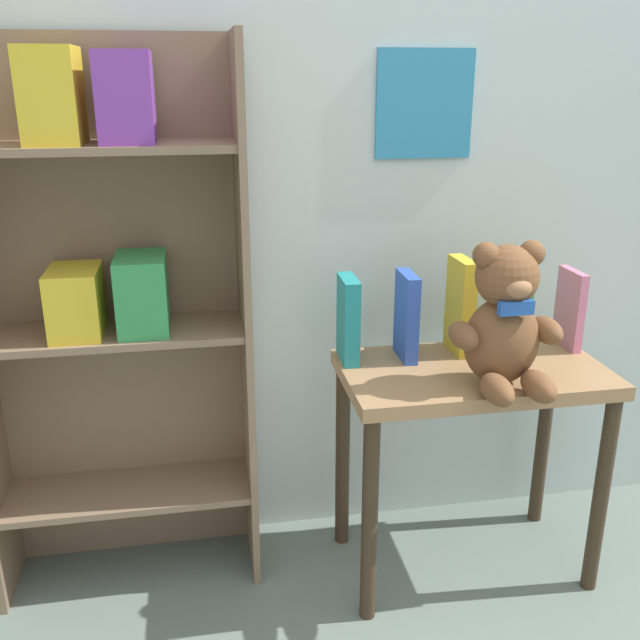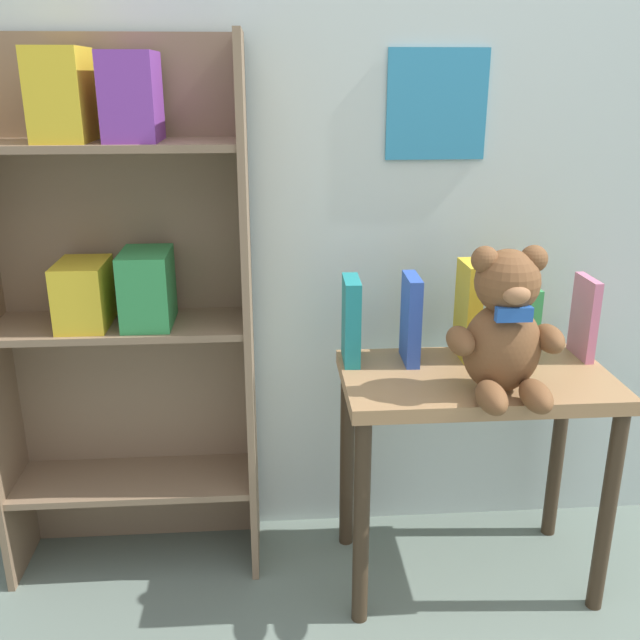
{
  "view_description": "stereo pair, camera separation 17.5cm",
  "coord_description": "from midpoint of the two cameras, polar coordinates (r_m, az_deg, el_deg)",
  "views": [
    {
      "loc": [
        -0.63,
        -0.36,
        1.3
      ],
      "look_at": [
        -0.33,
        1.27,
        0.73
      ],
      "focal_mm": 40.0,
      "sensor_mm": 36.0,
      "label": 1
    },
    {
      "loc": [
        -0.46,
        -0.38,
        1.3
      ],
      "look_at": [
        -0.33,
        1.27,
        0.73
      ],
      "focal_mm": 40.0,
      "sensor_mm": 36.0,
      "label": 2
    }
  ],
  "objects": [
    {
      "name": "book_standing_yellow",
      "position": [
        1.89,
        8.61,
        1.08
      ],
      "size": [
        0.04,
        0.12,
        0.25
      ],
      "primitive_type": "cube",
      "rotation": [
        0.0,
        0.0,
        0.03
      ],
      "color": "gold",
      "rests_on": "display_table"
    },
    {
      "name": "teddy_bear",
      "position": [
        1.69,
        11.78,
        -0.23
      ],
      "size": [
        0.27,
        0.24,
        0.35
      ],
      "color": "brown",
      "rests_on": "display_table"
    },
    {
      "name": "display_table",
      "position": [
        1.88,
        9.38,
        -6.67
      ],
      "size": [
        0.67,
        0.37,
        0.59
      ],
      "color": "#9E754C",
      "rests_on": "ground_plane"
    },
    {
      "name": "bookshelf_side",
      "position": [
        1.84,
        -19.0,
        2.24
      ],
      "size": [
        0.66,
        0.25,
        1.39
      ],
      "color": "#7F664C",
      "rests_on": "ground_plane"
    },
    {
      "name": "book_standing_blue",
      "position": [
        1.84,
        4.26,
        0.26
      ],
      "size": [
        0.04,
        0.12,
        0.23
      ],
      "primitive_type": "cube",
      "rotation": [
        0.0,
        0.0,
        -0.02
      ],
      "color": "#2D51B7",
      "rests_on": "display_table"
    },
    {
      "name": "book_standing_pink",
      "position": [
        2.0,
        17.04,
        0.81
      ],
      "size": [
        0.02,
        0.12,
        0.21
      ],
      "primitive_type": "cube",
      "rotation": [
        0.0,
        0.0,
        0.01
      ],
      "color": "#D17093",
      "rests_on": "display_table"
    },
    {
      "name": "wall_back",
      "position": [
        1.97,
        5.99,
        17.56
      ],
      "size": [
        4.8,
        0.07,
        2.5
      ],
      "color": "silver",
      "rests_on": "ground_plane"
    },
    {
      "name": "book_standing_green",
      "position": [
        1.95,
        12.82,
        0.46
      ],
      "size": [
        0.03,
        0.14,
        0.2
      ],
      "primitive_type": "cube",
      "rotation": [
        0.0,
        0.0,
        0.03
      ],
      "color": "#33934C",
      "rests_on": "display_table"
    },
    {
      "name": "book_standing_teal",
      "position": [
        1.82,
        -0.46,
        -0.01
      ],
      "size": [
        0.04,
        0.12,
        0.22
      ],
      "primitive_type": "cube",
      "rotation": [
        0.0,
        0.0,
        -0.03
      ],
      "color": "teal",
      "rests_on": "display_table"
    }
  ]
}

